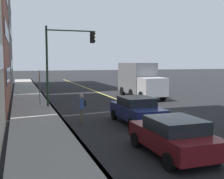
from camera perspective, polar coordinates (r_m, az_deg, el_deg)
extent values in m
plane|color=black|center=(19.43, 8.60, -4.84)|extent=(200.00, 200.00, 0.00)
cube|color=gray|center=(17.35, -15.02, -5.99)|extent=(80.00, 3.02, 0.15)
cube|color=slate|center=(17.49, -10.31, -5.79)|extent=(80.00, 0.16, 0.15)
cube|color=#D8CC4C|center=(19.43, 8.60, -4.83)|extent=(80.00, 0.16, 0.01)
cube|color=#262D38|center=(23.30, -20.31, 2.87)|extent=(9.44, 0.06, 1.10)
cube|color=#262D38|center=(23.38, -20.58, 10.64)|extent=(9.44, 0.06, 1.10)
cube|color=#262D38|center=(39.17, -19.71, 4.87)|extent=(14.73, 0.06, 1.10)
cube|color=#262D38|center=(39.35, -19.91, 10.72)|extent=(14.73, 0.06, 1.10)
cube|color=#262D38|center=(39.93, -20.11, 16.46)|extent=(14.73, 0.06, 1.10)
cube|color=#591116|center=(10.99, 12.25, -9.69)|extent=(4.09, 1.90, 0.67)
cube|color=black|center=(10.70, 12.84, -6.98)|extent=(2.03, 1.75, 0.47)
cylinder|color=black|center=(11.82, 4.86, -10.16)|extent=(0.60, 0.22, 0.60)
cylinder|color=black|center=(12.66, 12.72, -9.21)|extent=(0.60, 0.22, 0.60)
cylinder|color=black|center=(9.53, 11.53, -14.19)|extent=(0.60, 0.22, 0.60)
cylinder|color=black|center=(10.55, 20.54, -12.47)|extent=(0.60, 0.22, 0.60)
cube|color=navy|center=(16.16, 5.08, -4.54)|extent=(4.26, 1.82, 0.73)
cube|color=black|center=(16.13, 4.99, -2.38)|extent=(2.06, 1.68, 0.48)
cylinder|color=black|center=(17.19, 0.44, -5.14)|extent=(0.60, 0.22, 0.60)
cylinder|color=black|center=(17.84, 5.88, -4.77)|extent=(0.60, 0.22, 0.60)
cylinder|color=black|center=(14.62, 4.07, -7.08)|extent=(0.60, 0.22, 0.60)
cylinder|color=black|center=(15.38, 10.26, -6.52)|extent=(0.60, 0.22, 0.60)
cube|color=silver|center=(25.39, 8.26, 0.52)|extent=(1.96, 2.22, 1.65)
cube|color=slate|center=(28.58, 5.03, 2.45)|extent=(4.90, 2.22, 2.97)
cylinder|color=black|center=(25.97, 10.32, -1.23)|extent=(0.90, 0.28, 0.90)
cylinder|color=black|center=(25.02, 6.06, -1.43)|extent=(0.90, 0.28, 0.90)
cylinder|color=black|center=(30.24, 5.91, -0.21)|extent=(0.90, 0.28, 0.90)
cylinder|color=black|center=(29.42, 2.15, -0.34)|extent=(0.90, 0.28, 0.90)
cylinder|color=black|center=(28.04, 7.99, -0.69)|extent=(0.90, 0.28, 0.90)
cylinder|color=black|center=(27.16, 3.98, -0.85)|extent=(0.90, 0.28, 0.90)
cylinder|color=brown|center=(16.10, -6.13, -5.48)|extent=(0.16, 0.16, 0.84)
cylinder|color=brown|center=(16.32, -6.18, -5.33)|extent=(0.16, 0.16, 0.84)
cube|color=#334C8C|center=(16.09, -6.18, -2.84)|extent=(0.43, 0.28, 0.63)
sphere|color=tan|center=(16.03, -6.20, -1.33)|extent=(0.23, 0.23, 0.23)
cube|color=black|center=(16.09, -5.58, -2.72)|extent=(0.28, 0.20, 0.34)
cylinder|color=#1E3823|center=(21.69, -13.07, 4.39)|extent=(0.16, 0.16, 6.19)
cylinder|color=#1E3823|center=(22.08, -8.26, 11.77)|extent=(0.10, 3.77, 0.10)
cube|color=black|center=(22.39, -4.05, 10.57)|extent=(0.28, 0.30, 0.90)
sphere|color=#360605|center=(22.46, -3.61, 11.32)|extent=(0.18, 0.18, 0.18)
sphere|color=gold|center=(22.44, -3.60, 10.56)|extent=(0.18, 0.18, 0.18)
sphere|color=black|center=(22.41, -3.60, 9.80)|extent=(0.18, 0.18, 0.18)
cylinder|color=slate|center=(22.85, -14.50, 0.20)|extent=(0.08, 0.08, 2.84)
cube|color=white|center=(22.77, -14.63, 3.26)|extent=(0.60, 0.02, 0.20)
cube|color=#DB5919|center=(22.79, -14.60, 2.38)|extent=(0.44, 0.02, 0.28)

